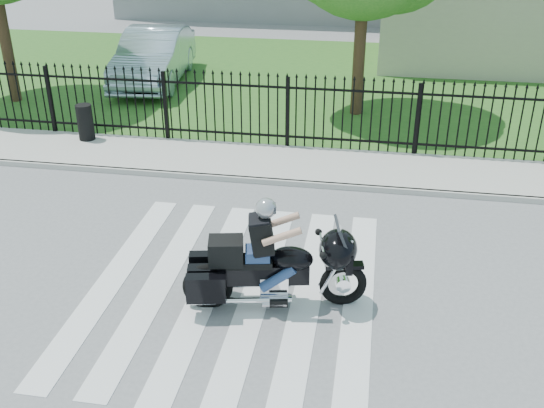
# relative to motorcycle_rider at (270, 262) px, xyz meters

# --- Properties ---
(ground) EXTENTS (120.00, 120.00, 0.00)m
(ground) POSITION_rel_motorcycle_rider_xyz_m (-0.66, 0.31, -0.76)
(ground) COLOR slate
(ground) RESTS_ON ground
(crosswalk) EXTENTS (5.00, 5.50, 0.01)m
(crosswalk) POSITION_rel_motorcycle_rider_xyz_m (-0.66, 0.31, -0.75)
(crosswalk) COLOR silver
(crosswalk) RESTS_ON ground
(sidewalk) EXTENTS (40.00, 2.00, 0.12)m
(sidewalk) POSITION_rel_motorcycle_rider_xyz_m (-0.66, 5.31, -0.70)
(sidewalk) COLOR #ADAAA3
(sidewalk) RESTS_ON ground
(curb) EXTENTS (40.00, 0.12, 0.12)m
(curb) POSITION_rel_motorcycle_rider_xyz_m (-0.66, 4.31, -0.70)
(curb) COLOR #ADAAA3
(curb) RESTS_ON ground
(grass_strip) EXTENTS (40.00, 12.00, 0.02)m
(grass_strip) POSITION_rel_motorcycle_rider_xyz_m (-0.66, 12.31, -0.75)
(grass_strip) COLOR #2A5D1F
(grass_strip) RESTS_ON ground
(iron_fence) EXTENTS (26.00, 0.04, 1.80)m
(iron_fence) POSITION_rel_motorcycle_rider_xyz_m (-0.66, 6.31, 0.15)
(iron_fence) COLOR black
(iron_fence) RESTS_ON ground
(building_low) EXTENTS (10.00, 6.00, 3.50)m
(building_low) POSITION_rel_motorcycle_rider_xyz_m (6.34, 16.31, 0.99)
(building_low) COLOR beige
(building_low) RESTS_ON ground
(motorcycle_rider) EXTENTS (2.77, 1.27, 1.85)m
(motorcycle_rider) POSITION_rel_motorcycle_rider_xyz_m (0.00, 0.00, 0.00)
(motorcycle_rider) COLOR black
(motorcycle_rider) RESTS_ON ground
(parked_car) EXTENTS (2.28, 5.25, 1.68)m
(parked_car) POSITION_rel_motorcycle_rider_xyz_m (-5.70, 11.33, 0.10)
(parked_car) COLOR #9FB6C8
(parked_car) RESTS_ON grass_strip
(litter_bin) EXTENTS (0.51, 0.51, 0.88)m
(litter_bin) POSITION_rel_motorcycle_rider_xyz_m (-5.60, 5.90, -0.20)
(litter_bin) COLOR black
(litter_bin) RESTS_ON sidewalk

